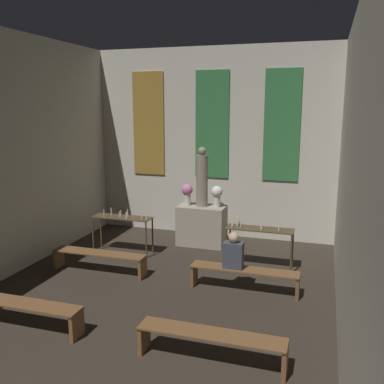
% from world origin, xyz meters
% --- Properties ---
extents(wall_back, '(6.49, 0.16, 4.83)m').
position_xyz_m(wall_back, '(0.00, 9.73, 2.44)').
color(wall_back, beige).
rests_on(wall_back, ground_plane).
extents(wall_right, '(0.12, 9.92, 4.83)m').
position_xyz_m(wall_right, '(3.19, 4.84, 2.41)').
color(wall_right, beige).
rests_on(wall_right, ground_plane).
extents(altar, '(1.15, 0.65, 0.97)m').
position_xyz_m(altar, '(0.00, 8.75, 0.49)').
color(altar, gray).
rests_on(altar, ground_plane).
extents(statue, '(0.28, 0.28, 1.44)m').
position_xyz_m(statue, '(0.00, 8.75, 1.65)').
color(statue, gray).
rests_on(statue, altar).
extents(flower_vase_left, '(0.27, 0.27, 0.52)m').
position_xyz_m(flower_vase_left, '(-0.37, 8.75, 1.29)').
color(flower_vase_left, beige).
rests_on(flower_vase_left, altar).
extents(flower_vase_right, '(0.27, 0.27, 0.52)m').
position_xyz_m(flower_vase_right, '(0.37, 8.75, 1.29)').
color(flower_vase_right, beige).
rests_on(flower_vase_right, altar).
extents(candle_rack_left, '(1.40, 0.43, 1.05)m').
position_xyz_m(candle_rack_left, '(-1.58, 7.62, 0.74)').
color(candle_rack_left, '#473823').
rests_on(candle_rack_left, ground_plane).
extents(candle_rack_right, '(1.40, 0.43, 1.06)m').
position_xyz_m(candle_rack_right, '(1.58, 7.63, 0.74)').
color(candle_rack_right, '#473823').
rests_on(candle_rack_right, ground_plane).
extents(pew_second_left, '(1.99, 0.36, 0.43)m').
position_xyz_m(pew_second_left, '(-1.50, 4.01, 0.32)').
color(pew_second_left, brown).
rests_on(pew_second_left, ground_plane).
extents(pew_second_right, '(1.99, 0.36, 0.43)m').
position_xyz_m(pew_second_right, '(1.50, 4.01, 0.32)').
color(pew_second_right, brown).
rests_on(pew_second_right, ground_plane).
extents(pew_back_left, '(1.99, 0.36, 0.43)m').
position_xyz_m(pew_back_left, '(-1.50, 6.38, 0.32)').
color(pew_back_left, brown).
rests_on(pew_back_left, ground_plane).
extents(pew_back_right, '(1.99, 0.36, 0.43)m').
position_xyz_m(pew_back_right, '(1.50, 6.38, 0.32)').
color(pew_back_right, brown).
rests_on(pew_back_right, ground_plane).
extents(person_seated, '(0.36, 0.24, 0.68)m').
position_xyz_m(person_seated, '(1.29, 6.38, 0.73)').
color(person_seated, '#383D47').
rests_on(person_seated, pew_back_right).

